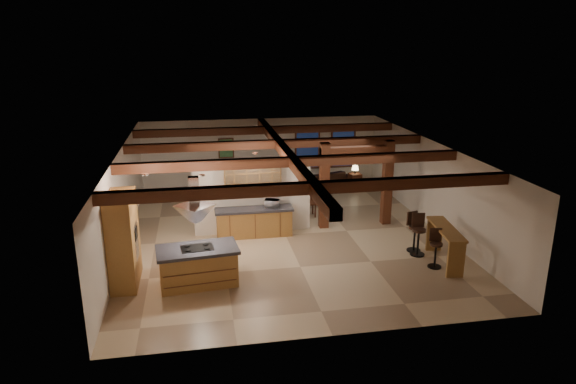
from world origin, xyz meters
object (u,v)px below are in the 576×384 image
kitchen_island (198,266)px  bar_counter (445,239)px  dining_table (284,202)px  sofa (323,179)px

kitchen_island → bar_counter: bar_counter is taller
kitchen_island → dining_table: kitchen_island is taller
kitchen_island → dining_table: bearing=59.7°
dining_table → bar_counter: 6.52m
dining_table → bar_counter: (3.71, -5.35, 0.40)m
sofa → bar_counter: size_ratio=1.09×
kitchen_island → dining_table: (3.18, 5.44, -0.20)m
dining_table → bar_counter: bearing=-47.7°
dining_table → sofa: bearing=59.8°
dining_table → bar_counter: bar_counter is taller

